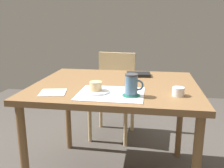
{
  "coord_description": "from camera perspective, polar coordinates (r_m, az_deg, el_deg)",
  "views": [
    {
      "loc": [
        0.23,
        -1.63,
        1.17
      ],
      "look_at": [
        0.01,
        -0.21,
        0.8
      ],
      "focal_mm": 40.0,
      "sensor_mm": 36.0,
      "label": 1
    }
  ],
  "objects": [
    {
      "name": "coffee_coaster",
      "position": [
        1.43,
        4.38,
        -2.58
      ],
      "size": [
        0.1,
        0.1,
        0.0
      ],
      "primitive_type": "cylinder",
      "color": "#196B4C",
      "rests_on": "placemat"
    },
    {
      "name": "paper_napkin",
      "position": [
        1.53,
        -13.34,
        -1.9
      ],
      "size": [
        0.18,
        0.18,
        0.0
      ],
      "primitive_type": "cube",
      "rotation": [
        0.0,
        0.0,
        0.2
      ],
      "color": "white",
      "rests_on": "dining_table"
    },
    {
      "name": "sugar_bowl",
      "position": [
        1.48,
        14.91,
        -1.68
      ],
      "size": [
        0.07,
        0.07,
        0.05
      ],
      "primitive_type": "cylinder",
      "color": "white",
      "rests_on": "dining_table"
    },
    {
      "name": "dining_table",
      "position": [
        1.73,
        0.83,
        -2.45
      ],
      "size": [
        1.1,
        0.91,
        0.75
      ],
      "color": "brown",
      "rests_on": "ground_plane"
    },
    {
      "name": "pastry_plate",
      "position": [
        1.49,
        -3.71,
        -1.68
      ],
      "size": [
        0.16,
        0.16,
        0.01
      ],
      "primitive_type": "cylinder",
      "color": "white",
      "rests_on": "placemat"
    },
    {
      "name": "coffee_mug",
      "position": [
        1.41,
        4.53,
        -0.12
      ],
      "size": [
        0.11,
        0.07,
        0.12
      ],
      "color": "slate",
      "rests_on": "coffee_coaster"
    },
    {
      "name": "pastry",
      "position": [
        1.48,
        -3.73,
        -0.46
      ],
      "size": [
        0.07,
        0.07,
        0.05
      ],
      "primitive_type": "cylinder",
      "color": "#E5BC7F",
      "rests_on": "pastry_plate"
    },
    {
      "name": "placemat",
      "position": [
        1.47,
        -0.24,
        -2.2
      ],
      "size": [
        0.39,
        0.32,
        0.0
      ],
      "primitive_type": "cube",
      "color": "white",
      "rests_on": "dining_table"
    },
    {
      "name": "small_book",
      "position": [
        1.94,
        6.07,
        2.18
      ],
      "size": [
        0.19,
        0.14,
        0.02
      ],
      "primitive_type": "cube",
      "rotation": [
        0.0,
        0.0,
        0.09
      ],
      "color": "black",
      "rests_on": "dining_table"
    },
    {
      "name": "wooden_chair",
      "position": [
        2.54,
        0.43,
        -1.35
      ],
      "size": [
        0.46,
        0.46,
        0.84
      ],
      "rotation": [
        0.0,
        0.0,
        3.04
      ],
      "color": "#D1B27F",
      "rests_on": "ground_plane"
    }
  ]
}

